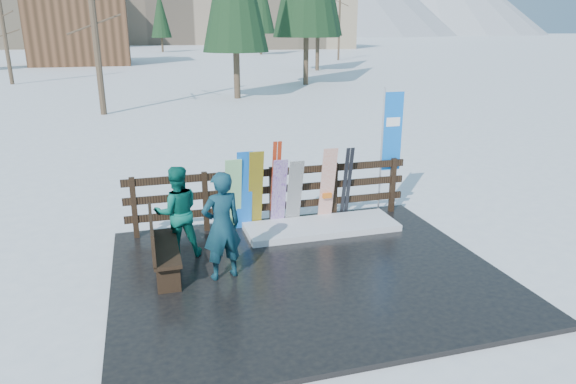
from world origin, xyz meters
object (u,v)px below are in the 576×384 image
object	(u,v)px
snowboard_2	(255,190)
snowboard_3	(279,193)
rental_flag	(390,136)
bench	(160,245)
snowboard_1	(233,195)
person_front	(222,226)
person_back	(177,212)
snowboard_0	(244,191)
snowboard_5	(327,185)
snowboard_4	(295,193)

from	to	relation	value
snowboard_2	snowboard_3	distance (m)	0.47
rental_flag	snowboard_2	bearing A→B (deg)	-174.63
bench	snowboard_3	xyz separation A→B (m)	(2.30, 1.49, 0.18)
rental_flag	snowboard_1	bearing A→B (deg)	-175.32
snowboard_1	rental_flag	distance (m)	3.43
person_front	person_back	size ratio (longest dim) A/B	1.08
snowboard_0	snowboard_5	world-z (taller)	snowboard_0
snowboard_3	rental_flag	bearing A→B (deg)	6.39
snowboard_2	rental_flag	size ratio (longest dim) A/B	0.62
snowboard_1	snowboard_2	size ratio (longest dim) A/B	0.92
snowboard_5	snowboard_4	bearing A→B (deg)	180.00
rental_flag	person_back	xyz separation A→B (m)	(-4.38, -1.09, -0.82)
snowboard_0	snowboard_1	bearing A→B (deg)	180.00
snowboard_2	snowboard_4	bearing A→B (deg)	0.00
snowboard_4	person_back	bearing A→B (deg)	-160.30
snowboard_2	snowboard_5	world-z (taller)	snowboard_2
snowboard_2	snowboard_5	distance (m)	1.45
bench	person_back	xyz separation A→B (m)	(0.33, 0.67, 0.27)
snowboard_3	snowboard_2	bearing A→B (deg)	180.00
snowboard_5	rental_flag	distance (m)	1.68
snowboard_1	person_back	distance (m)	1.36
snowboard_5	person_back	size ratio (longest dim) A/B	0.99
bench	snowboard_0	distance (m)	2.22
snowboard_1	snowboard_3	xyz separation A→B (m)	(0.89, -0.00, -0.03)
snowboard_3	snowboard_4	distance (m)	0.31
snowboard_5	person_front	world-z (taller)	person_front
snowboard_3	snowboard_4	bearing A→B (deg)	0.00
snowboard_1	snowboard_5	bearing A→B (deg)	0.00
snowboard_5	rental_flag	xyz separation A→B (m)	(1.43, 0.27, 0.84)
snowboard_3	snowboard_1	bearing A→B (deg)	180.00
bench	snowboard_1	xyz separation A→B (m)	(1.41, 1.49, 0.21)
snowboard_1	snowboard_5	size ratio (longest dim) A/B	0.95
snowboard_1	snowboard_4	bearing A→B (deg)	0.00
snowboard_1	person_back	bearing A→B (deg)	-142.98
snowboard_3	rental_flag	distance (m)	2.59
person_back	rental_flag	bearing A→B (deg)	-170.18
rental_flag	person_back	world-z (taller)	rental_flag
snowboard_1	person_front	world-z (taller)	person_front
snowboard_0	person_back	size ratio (longest dim) A/B	1.02
snowboard_1	snowboard_2	bearing A→B (deg)	0.00
snowboard_3	snowboard_4	world-z (taller)	snowboard_3
snowboard_1	person_front	xyz separation A→B (m)	(-0.49, -1.82, 0.13)
snowboard_4	snowboard_5	xyz separation A→B (m)	(0.68, 0.00, 0.10)
snowboard_1	person_back	size ratio (longest dim) A/B	0.95
bench	snowboard_3	world-z (taller)	snowboard_3
snowboard_5	person_back	world-z (taller)	person_back
snowboard_3	person_front	xyz separation A→B (m)	(-1.38, -1.82, 0.16)
snowboard_3	person_front	distance (m)	2.29
bench	snowboard_4	world-z (taller)	snowboard_4
snowboard_0	snowboard_5	bearing A→B (deg)	0.00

